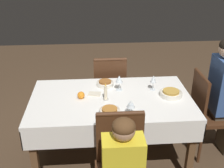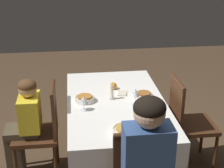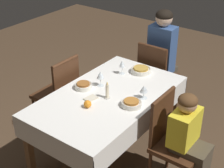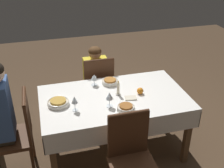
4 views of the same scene
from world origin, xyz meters
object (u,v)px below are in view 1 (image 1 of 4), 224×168
bowl_south (110,111)px  chair_east (208,111)px  dining_table (111,105)px  candle_centerpiece (106,94)px  bowl_north (105,83)px  chair_north (110,87)px  wine_glass_north (119,80)px  wine_glass_east (153,80)px  wine_glass_south (131,105)px  chair_south (121,165)px  napkin_red_folded (94,94)px  bowl_east (171,93)px  orange_fruit (81,95)px

bowl_south → chair_east: bearing=17.8°
dining_table → candle_centerpiece: bearing=-147.7°
bowl_north → chair_north: bearing=79.9°
wine_glass_north → bowl_south: bearing=-105.7°
candle_centerpiece → wine_glass_east: bearing=19.6°
bowl_south → wine_glass_south: bearing=-5.6°
chair_east → bowl_south: 1.11m
chair_south → candle_centerpiece: chair_south is taller
chair_south → napkin_red_folded: chair_south is taller
chair_east → wine_glass_east: chair_east is taller
chair_east → chair_north: (-0.97, 0.64, 0.00)m
candle_centerpiece → napkin_red_folded: candle_centerpiece is taller
wine_glass_south → napkin_red_folded: size_ratio=1.00×
dining_table → wine_glass_east: wine_glass_east is taller
dining_table → chair_south: bearing=-87.6°
bowl_south → bowl_north: same height
chair_north → bowl_south: chair_north is taller
dining_table → bowl_east: bowl_east is taller
chair_east → wine_glass_north: bearing=82.9°
orange_fruit → napkin_red_folded: (0.13, 0.07, -0.03)m
bowl_north → candle_centerpiece: bearing=-92.0°
chair_east → wine_glass_south: size_ratio=6.93×
napkin_red_folded → orange_fruit: bearing=-151.9°
bowl_south → orange_fruit: (-0.25, 0.30, 0.01)m
wine_glass_north → napkin_red_folded: (-0.25, -0.08, -0.11)m
dining_table → chair_south: (0.03, -0.68, -0.13)m
wine_glass_north → dining_table: bearing=-120.1°
chair_east → napkin_red_folded: size_ratio=6.94×
dining_table → chair_north: bearing=87.4°
orange_fruit → chair_east: bearing=1.6°
bowl_east → wine_glass_south: size_ratio=1.64×
bowl_east → wine_glass_north: size_ratio=1.37×
chair_east → bowl_north: size_ratio=5.23×
bowl_north → bowl_east: bearing=-23.3°
chair_north → bowl_south: size_ratio=4.97×
dining_table → chair_north: size_ratio=1.67×
candle_centerpiece → dining_table: bearing=32.3°
wine_glass_south → bowl_east: bearing=35.1°
chair_north → candle_centerpiece: bearing=83.3°
bowl_south → napkin_red_folded: 0.38m
chair_north → bowl_east: (0.55, -0.68, 0.25)m
wine_glass_south → candle_centerpiece: candle_centerpiece is taller
wine_glass_east → wine_glass_south: 0.53m
dining_table → candle_centerpiece: (-0.05, -0.03, 0.15)m
bowl_north → napkin_red_folded: 0.22m
wine_glass_east → napkin_red_folded: wine_glass_east is taller
chair_east → chair_south: (-0.97, -0.73, 0.00)m
chair_east → candle_centerpiece: 1.09m
chair_south → chair_east: bearing=36.8°
chair_east → orange_fruit: (-1.28, -0.04, 0.25)m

